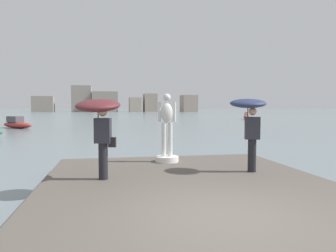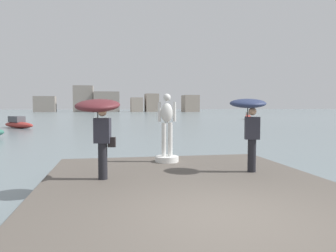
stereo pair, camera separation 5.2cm
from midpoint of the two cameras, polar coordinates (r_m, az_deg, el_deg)
name	(u,v)px [view 1 (the left image)]	position (r m, az deg, el deg)	size (l,w,h in m)	color
ground_plane	(122,122)	(44.97, -8.12, 0.68)	(400.00, 400.00, 0.00)	slate
pier	(197,199)	(7.05, 4.83, -12.68)	(6.74, 9.30, 0.40)	#564F47
statue_white_figure	(167,137)	(10.28, -0.32, -1.90)	(0.74, 0.74, 2.16)	white
onlooker_left	(99,115)	(7.95, -12.15, 1.96)	(1.30, 1.32, 2.00)	black
onlooker_right	(249,115)	(8.95, 13.94, 1.93)	(1.19, 1.20, 2.01)	black
boat_mid	(246,117)	(55.62, 13.59, 1.62)	(2.62, 3.93, 1.23)	#9E2D28
boat_far	(17,124)	(35.56, -25.07, 0.36)	(4.15, 4.29, 1.17)	#9E2D28
distant_skyline	(115,102)	(131.26, -9.36, 4.18)	(63.21, 14.45, 10.35)	gray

